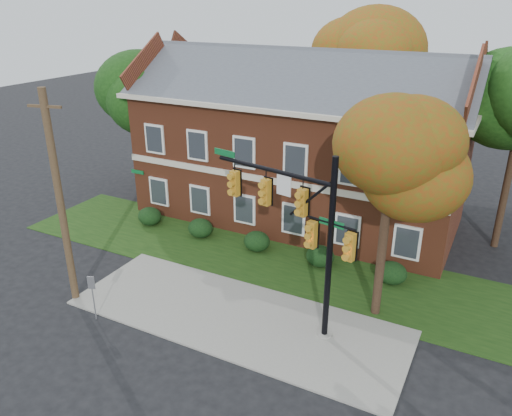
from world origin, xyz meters
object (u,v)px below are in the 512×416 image
at_px(hedge_right, 320,256).
at_px(sign_post, 92,291).
at_px(apartment_building, 299,135).
at_px(tree_near_right, 397,163).
at_px(hedge_center, 257,241).
at_px(utility_pole, 60,200).
at_px(traffic_signal, 300,222).
at_px(hedge_far_right, 392,273).
at_px(hedge_left, 200,228).
at_px(hedge_far_left, 150,216).
at_px(tree_far_rear, 366,53).
at_px(tree_left_rear, 149,94).

height_order(hedge_right, sign_post, sign_post).
bearing_deg(apartment_building, tree_near_right, -48.23).
height_order(hedge_center, tree_near_right, tree_near_right).
bearing_deg(utility_pole, traffic_signal, 2.59).
bearing_deg(tree_near_right, hedge_far_right, 94.52).
height_order(hedge_left, traffic_signal, traffic_signal).
xyz_separation_m(hedge_far_left, tree_near_right, (14.22, -2.83, 6.14)).
bearing_deg(tree_far_rear, sign_post, -101.57).
height_order(apartment_building, hedge_far_right, apartment_building).
distance_m(hedge_far_right, sign_post, 13.17).
distance_m(tree_left_rear, tree_far_rear, 14.40).
bearing_deg(hedge_center, apartment_building, 90.00).
distance_m(hedge_far_left, hedge_far_right, 14.00).
height_order(tree_near_right, traffic_signal, tree_near_right).
bearing_deg(hedge_right, hedge_center, 180.00).
height_order(hedge_far_right, sign_post, sign_post).
distance_m(apartment_building, utility_pole, 13.88).
xyz_separation_m(hedge_center, utility_pole, (-4.98, -7.70, 4.12)).
bearing_deg(hedge_center, utility_pole, -122.91).
bearing_deg(tree_near_right, hedge_left, 165.19).
bearing_deg(hedge_center, hedge_far_left, 180.00).
xyz_separation_m(hedge_far_left, hedge_center, (7.00, 0.00, 0.00)).
xyz_separation_m(hedge_center, tree_far_rear, (1.34, 13.09, 8.32)).
bearing_deg(tree_far_rear, hedge_center, -95.85).
distance_m(hedge_left, tree_left_rear, 9.69).
height_order(hedge_far_right, tree_left_rear, tree_left_rear).
height_order(hedge_far_left, tree_far_rear, tree_far_rear).
height_order(traffic_signal, utility_pole, utility_pole).
height_order(hedge_far_right, tree_near_right, tree_near_right).
height_order(traffic_signal, sign_post, traffic_signal).
bearing_deg(tree_left_rear, traffic_signal, -32.78).
distance_m(hedge_center, tree_left_rear, 12.23).
relative_size(hedge_far_right, tree_near_right, 0.16).
distance_m(hedge_far_left, hedge_center, 7.00).
bearing_deg(hedge_left, tree_left_rear, 146.41).
xyz_separation_m(hedge_far_right, tree_near_right, (0.22, -2.83, 6.14)).
xyz_separation_m(tree_far_rear, traffic_signal, (3.03, -18.04, -4.30)).
bearing_deg(hedge_far_left, traffic_signal, -23.49).
xyz_separation_m(hedge_left, hedge_center, (3.50, 0.00, 0.00)).
relative_size(hedge_center, hedge_far_right, 1.00).
bearing_deg(utility_pole, sign_post, -35.02).
bearing_deg(tree_near_right, tree_left_rear, 157.64).
height_order(tree_far_rear, sign_post, tree_far_rear).
height_order(hedge_far_left, utility_pole, utility_pole).
bearing_deg(sign_post, hedge_right, 30.47).
xyz_separation_m(apartment_building, traffic_signal, (4.37, -10.20, -0.44)).
height_order(hedge_center, utility_pole, utility_pole).
distance_m(apartment_building, tree_far_rear, 8.84).
xyz_separation_m(hedge_right, tree_near_right, (3.72, -2.83, 6.14)).
relative_size(apartment_building, hedge_left, 13.43).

